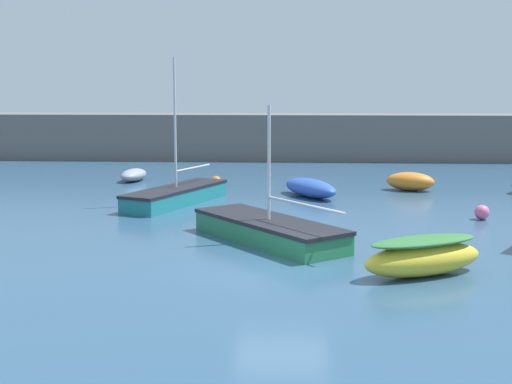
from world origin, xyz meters
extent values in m
cube|color=#2D5170|center=(0.00, 0.00, -0.10)|extent=(120.00, 120.00, 0.20)
cube|color=#66605B|center=(0.00, 27.93, 1.47)|extent=(54.23, 3.26, 2.94)
cube|color=teal|center=(-4.52, 10.12, 0.30)|extent=(3.68, 5.90, 0.59)
cube|color=black|center=(-4.52, 10.12, 0.65)|extent=(3.75, 6.02, 0.12)
cylinder|color=silver|center=(-4.52, 10.12, 3.28)|extent=(0.10, 0.10, 5.37)
cylinder|color=silver|center=(-3.98, 11.36, 1.36)|extent=(1.14, 2.50, 0.08)
ellipsoid|color=orange|center=(5.68, 14.47, 0.43)|extent=(2.47, 1.85, 0.85)
cube|color=#287A4C|center=(-0.48, 3.34, 0.30)|extent=(5.05, 5.70, 0.61)
cube|color=black|center=(-0.48, 3.34, 0.67)|extent=(5.15, 5.81, 0.12)
cylinder|color=silver|center=(-0.48, 3.34, 2.44)|extent=(0.10, 0.10, 3.66)
cylinder|color=silver|center=(0.61, 1.97, 1.43)|extent=(2.24, 2.79, 0.08)
ellipsoid|color=gray|center=(-7.84, 17.02, 0.31)|extent=(1.38, 2.45, 0.62)
ellipsoid|color=yellow|center=(3.65, -0.38, 0.43)|extent=(3.64, 2.60, 0.86)
ellipsoid|color=#337238|center=(3.65, -0.38, 0.91)|extent=(3.27, 2.34, 0.24)
ellipsoid|color=#2D56B7|center=(1.02, 12.39, 0.39)|extent=(2.94, 3.68, 0.78)
sphere|color=orange|center=(-3.45, 15.42, 0.25)|extent=(0.49, 0.49, 0.49)
sphere|color=#EA668C|center=(7.16, 7.44, 0.27)|extent=(0.54, 0.54, 0.54)
camera|label=1|loc=(0.29, -18.48, 4.93)|focal=50.00mm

